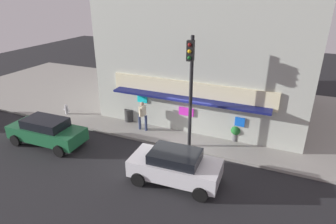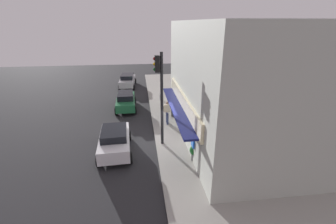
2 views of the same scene
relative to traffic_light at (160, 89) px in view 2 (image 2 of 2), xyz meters
name	(u,v)px [view 2 (image 2 of 2)]	position (x,y,z in m)	size (l,w,h in m)	color
ground_plane	(156,143)	(-0.33, -0.32, -3.87)	(63.42, 63.42, 0.00)	#232326
sidewalk	(242,137)	(-0.33, 5.75, -3.79)	(42.28, 12.15, 0.15)	gray
corner_building	(256,82)	(-0.58, 6.32, 0.04)	(12.48, 10.35, 7.52)	#ADB2A8
traffic_light	(160,89)	(0.00, 0.00, 0.00)	(0.32, 0.58, 5.86)	black
fire_hydrant	(161,97)	(-9.08, 0.87, -3.38)	(0.46, 0.22, 0.71)	#B2B2B7
trash_can	(175,111)	(-4.62, 1.62, -3.32)	(0.59, 0.59, 0.79)	#2D2D2D
pedestrian	(167,111)	(-3.20, 0.82, -2.72)	(0.59, 0.61, 1.79)	navy
potted_plant_by_doorway	(195,152)	(2.16, 1.72, -3.17)	(0.58, 0.58, 0.94)	#59595B
parked_car_silver	(128,80)	(-15.44, -2.69, -3.07)	(4.57, 2.12, 1.53)	#B7B7BC
parked_car_green	(126,100)	(-7.38, -2.55, -3.08)	(4.34, 1.96, 1.51)	#1E6038
parked_car_white	(115,140)	(0.39, -2.88, -3.07)	(4.06, 2.16, 1.52)	silver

